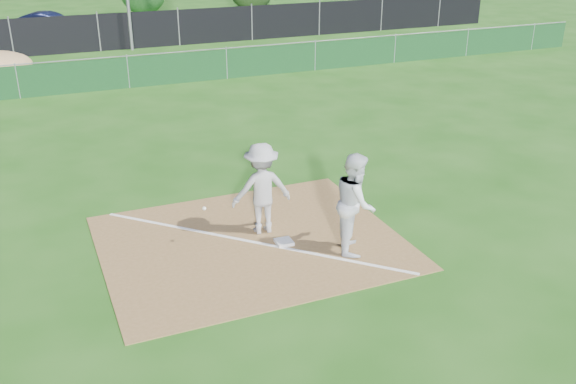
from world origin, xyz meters
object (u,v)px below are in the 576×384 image
Objects in this scene: play_at_first at (262,188)px; car_right at (201,20)px; first_base at (284,242)px; runner at (355,203)px; car_mid at (49,25)px.

play_at_first is 26.27m from car_right.
runner is (1.23, -0.72, 0.97)m from first_base.
play_at_first is 2.03m from runner.
runner is 27.40m from car_right.
runner is at bearing 171.07° from car_right.
car_right is (8.29, -1.25, -0.05)m from car_mid.
car_mid is 0.95× the size of car_right.
runner is 0.51× the size of car_mid.
first_base is 27.69m from car_mid.
runner is at bearing -45.06° from play_at_first.
runner reaches higher than car_mid.
play_at_first is 0.47× the size of car_right.
car_mid reaches higher than first_base.
car_right is at bearing -73.74° from car_mid.
runner is 0.48× the size of car_right.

